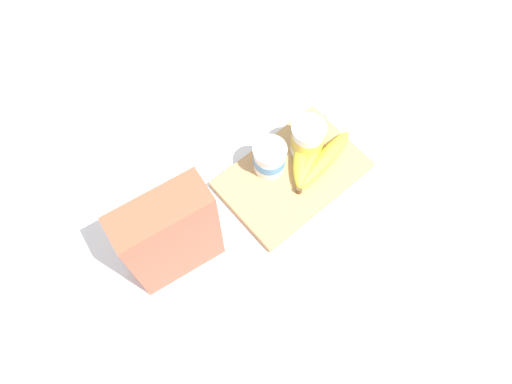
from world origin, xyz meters
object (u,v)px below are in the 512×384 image
(yogurt_cup_back, at_px, (307,139))
(cereal_box, at_px, (170,237))
(cutting_board, at_px, (293,175))
(banana_bunch, at_px, (313,157))
(spoon, at_px, (338,109))
(yogurt_cup_front, at_px, (270,158))

(yogurt_cup_back, bearing_deg, cereal_box, -177.53)
(cutting_board, xyz_separation_m, banana_bunch, (0.05, -0.00, 0.03))
(cereal_box, distance_m, banana_bunch, 0.37)
(spoon, bearing_deg, cutting_board, -163.04)
(cutting_board, bearing_deg, cereal_box, 178.05)
(cutting_board, xyz_separation_m, yogurt_cup_front, (-0.03, 0.05, 0.05))
(yogurt_cup_back, distance_m, spoon, 0.16)
(banana_bunch, relative_size, spoon, 1.44)
(cutting_board, bearing_deg, spoon, 16.96)
(yogurt_cup_back, xyz_separation_m, banana_bunch, (-0.01, -0.03, -0.03))
(cutting_board, relative_size, spoon, 2.31)
(yogurt_cup_back, distance_m, banana_bunch, 0.04)
(spoon, bearing_deg, yogurt_cup_back, -165.81)
(yogurt_cup_back, relative_size, spoon, 0.68)
(cutting_board, distance_m, cereal_box, 0.33)
(cereal_box, distance_m, yogurt_cup_front, 0.29)
(cereal_box, bearing_deg, yogurt_cup_back, -169.08)
(cereal_box, relative_size, yogurt_cup_back, 2.92)
(cereal_box, bearing_deg, spoon, -165.79)
(cereal_box, xyz_separation_m, yogurt_cup_back, (0.37, 0.02, -0.07))
(cereal_box, relative_size, yogurt_cup_front, 3.37)
(cutting_board, xyz_separation_m, cereal_box, (-0.30, 0.01, 0.12))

